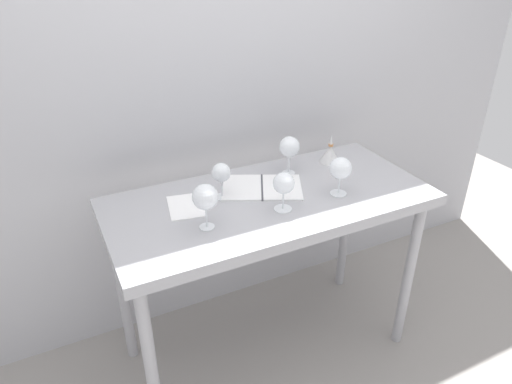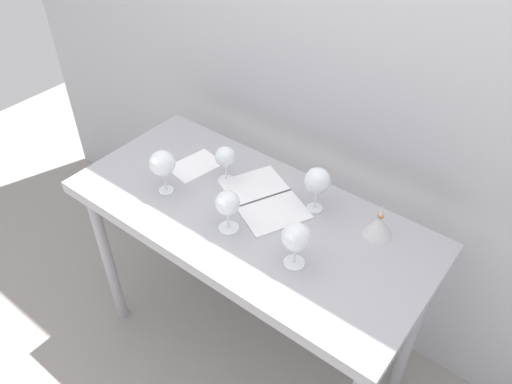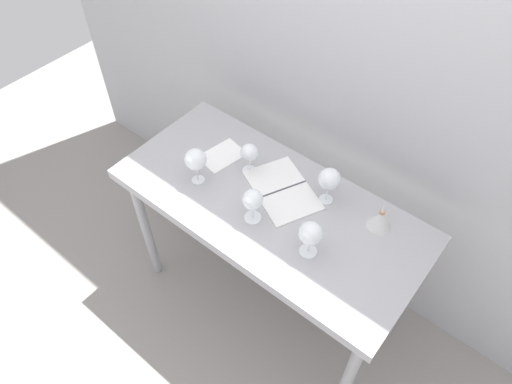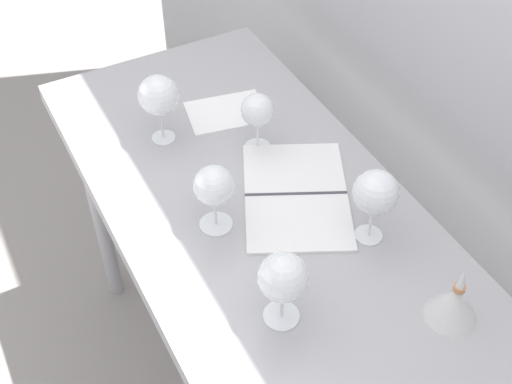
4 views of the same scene
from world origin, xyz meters
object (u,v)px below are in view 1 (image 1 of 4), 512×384
(wine_glass_near_right, at_px, (341,169))
(tasting_sheet_upper, at_px, (186,206))
(wine_glass_near_center, at_px, (285,184))
(decanter_funnel, at_px, (330,154))
(wine_glass_far_right, at_px, (289,148))
(open_notebook, at_px, (262,187))
(wine_glass_near_left, at_px, (205,198))
(wine_glass_far_left, at_px, (221,174))

(wine_glass_near_right, relative_size, tasting_sheet_upper, 0.85)
(wine_glass_near_center, height_order, decanter_funnel, wine_glass_near_center)
(wine_glass_far_right, bearing_deg, tasting_sheet_upper, -171.27)
(open_notebook, bearing_deg, wine_glass_far_right, 49.33)
(wine_glass_near_left, height_order, tasting_sheet_upper, wine_glass_near_left)
(wine_glass_near_right, distance_m, open_notebook, 0.36)
(open_notebook, distance_m, decanter_funnel, 0.44)
(wine_glass_far_right, distance_m, decanter_funnel, 0.26)
(wine_glass_far_left, bearing_deg, wine_glass_near_center, -46.96)
(decanter_funnel, bearing_deg, open_notebook, -166.80)
(wine_glass_near_left, xyz_separation_m, wine_glass_far_left, (0.14, 0.19, -0.02))
(wine_glass_near_center, bearing_deg, wine_glass_far_right, 57.02)
(wine_glass_far_right, xyz_separation_m, tasting_sheet_upper, (-0.54, -0.08, -0.13))
(wine_glass_near_left, xyz_separation_m, wine_glass_near_right, (0.61, -0.00, -0.01))
(tasting_sheet_upper, bearing_deg, wine_glass_near_right, -5.87)
(wine_glass_far_left, bearing_deg, wine_glass_near_right, -22.76)
(tasting_sheet_upper, bearing_deg, wine_glass_far_right, 19.61)
(wine_glass_near_left, height_order, decanter_funnel, wine_glass_near_left)
(tasting_sheet_upper, bearing_deg, open_notebook, 11.58)
(wine_glass_far_right, xyz_separation_m, wine_glass_near_center, (-0.18, -0.28, -0.01))
(wine_glass_near_center, distance_m, decanter_funnel, 0.53)
(open_notebook, height_order, decanter_funnel, decanter_funnel)
(wine_glass_far_right, distance_m, wine_glass_near_left, 0.58)
(wine_glass_near_center, bearing_deg, wine_glass_near_right, 1.64)
(wine_glass_near_left, distance_m, wine_glass_far_left, 0.24)
(decanter_funnel, bearing_deg, wine_glass_near_left, -159.06)
(wine_glass_near_right, bearing_deg, decanter_funnel, 62.41)
(wine_glass_near_right, bearing_deg, wine_glass_far_left, 157.24)
(wine_glass_far_right, relative_size, wine_glass_far_left, 1.15)
(wine_glass_near_center, xyz_separation_m, wine_glass_near_left, (-0.33, 0.01, 0.01))
(wine_glass_near_right, xyz_separation_m, open_notebook, (-0.27, 0.19, -0.12))
(wine_glass_near_left, relative_size, decanter_funnel, 1.32)
(wine_glass_far_left, distance_m, decanter_funnel, 0.63)
(wine_glass_far_left, xyz_separation_m, open_notebook, (0.19, -0.00, -0.11))
(wine_glass_far_left, bearing_deg, wine_glass_far_right, 11.65)
(wine_glass_near_right, bearing_deg, wine_glass_near_center, -178.36)
(wine_glass_near_right, relative_size, open_notebook, 0.41)
(wine_glass_near_left, bearing_deg, wine_glass_far_left, 53.34)
(wine_glass_far_right, bearing_deg, wine_glass_near_right, -70.89)
(wine_glass_near_left, xyz_separation_m, tasting_sheet_upper, (-0.02, 0.19, -0.13))
(wine_glass_near_right, height_order, wine_glass_far_left, wine_glass_near_right)
(wine_glass_near_center, distance_m, wine_glass_near_left, 0.33)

